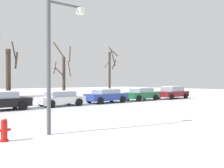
# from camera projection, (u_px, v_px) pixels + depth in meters

# --- Properties ---
(fire_hydrant) EXTENTS (0.44, 0.30, 0.86)m
(fire_hydrant) POSITION_uv_depth(u_px,v_px,m) (4.00, 129.00, 8.69)
(fire_hydrant) COLOR red
(fire_hydrant) RESTS_ON ground
(street_lamp) EXTENTS (1.72, 0.36, 5.46)m
(street_lamp) POSITION_uv_depth(u_px,v_px,m) (56.00, 51.00, 9.97)
(street_lamp) COLOR #4C4F54
(street_lamp) RESTS_ON ground
(parked_car_black) EXTENTS (4.22, 2.17, 1.40)m
(parked_car_black) POSITION_uv_depth(u_px,v_px,m) (0.00, 101.00, 17.84)
(parked_car_black) COLOR black
(parked_car_black) RESTS_ON ground
(parked_car_white) EXTENTS (3.99, 2.18, 1.29)m
(parked_car_white) POSITION_uv_depth(u_px,v_px,m) (60.00, 98.00, 20.97)
(parked_car_white) COLOR white
(parked_car_white) RESTS_ON ground
(parked_car_blue) EXTENTS (4.23, 2.13, 1.37)m
(parked_car_blue) POSITION_uv_depth(u_px,v_px,m) (106.00, 96.00, 23.98)
(parked_car_blue) COLOR #283D93
(parked_car_blue) RESTS_ON ground
(parked_car_green) EXTENTS (4.09, 2.08, 1.39)m
(parked_car_green) POSITION_uv_depth(u_px,v_px,m) (142.00, 94.00, 27.01)
(parked_car_green) COLOR #1E6038
(parked_car_green) RESTS_ON ground
(parked_car_maroon) EXTENTS (4.27, 2.25, 1.50)m
(parked_car_maroon) POSITION_uv_depth(u_px,v_px,m) (172.00, 92.00, 29.75)
(parked_car_maroon) COLOR maroon
(parked_car_maroon) RESTS_ON ground
(tree_far_left) EXTENTS (1.80, 1.76, 5.97)m
(tree_far_left) POSITION_uv_depth(u_px,v_px,m) (8.00, 74.00, 20.47)
(tree_far_left) COLOR #423326
(tree_far_left) RESTS_ON ground
(tree_far_right) EXTENTS (1.38, 1.19, 5.78)m
(tree_far_right) POSITION_uv_depth(u_px,v_px,m) (110.00, 73.00, 27.43)
(tree_far_right) COLOR #423326
(tree_far_right) RESTS_ON ground
(tree_far_mid) EXTENTS (2.06, 2.17, 5.88)m
(tree_far_mid) POSITION_uv_depth(u_px,v_px,m) (63.00, 76.00, 23.83)
(tree_far_mid) COLOR #423326
(tree_far_mid) RESTS_ON ground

